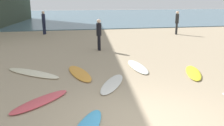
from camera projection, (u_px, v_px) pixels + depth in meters
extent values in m
plane|color=tan|center=(144.00, 124.00, 5.44)|extent=(120.00, 120.00, 0.00)
cube|color=slate|center=(73.00, 15.00, 40.93)|extent=(120.00, 40.00, 0.08)
ellipsoid|color=#F1E6BF|center=(33.00, 73.00, 9.10)|extent=(2.36, 2.14, 0.07)
ellipsoid|color=yellow|center=(193.00, 73.00, 9.13)|extent=(1.24, 2.03, 0.08)
ellipsoid|color=#DC4E57|center=(41.00, 101.00, 6.57)|extent=(1.74, 1.75, 0.08)
ellipsoid|color=silver|center=(112.00, 84.00, 7.96)|extent=(1.39, 2.08, 0.06)
ellipsoid|color=white|center=(137.00, 67.00, 9.95)|extent=(0.57, 2.19, 0.08)
ellipsoid|color=gold|center=(80.00, 73.00, 9.07)|extent=(1.06, 2.33, 0.08)
cylinder|color=black|center=(99.00, 43.00, 13.35)|extent=(0.14, 0.14, 0.82)
cylinder|color=black|center=(99.00, 43.00, 13.16)|extent=(0.14, 0.14, 0.82)
cylinder|color=black|center=(99.00, 29.00, 13.06)|extent=(0.29, 0.29, 0.68)
sphere|color=beige|center=(99.00, 21.00, 12.95)|extent=(0.22, 0.22, 0.22)
cylinder|color=#191E33|center=(44.00, 29.00, 19.14)|extent=(0.14, 0.14, 0.88)
cylinder|color=#191E33|center=(45.00, 29.00, 19.32)|extent=(0.14, 0.14, 0.88)
cylinder|color=#191E33|center=(44.00, 19.00, 19.02)|extent=(0.38, 0.38, 0.73)
sphere|color=beige|center=(43.00, 12.00, 18.90)|extent=(0.24, 0.24, 0.24)
cylinder|color=black|center=(176.00, 29.00, 19.31)|extent=(0.14, 0.14, 0.88)
cylinder|color=black|center=(177.00, 29.00, 19.11)|extent=(0.14, 0.14, 0.88)
cylinder|color=black|center=(177.00, 19.00, 19.00)|extent=(0.35, 0.35, 0.73)
sphere|color=beige|center=(178.00, 12.00, 18.87)|extent=(0.24, 0.24, 0.24)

